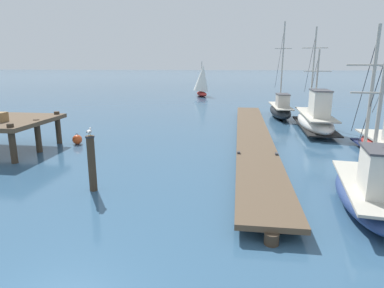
# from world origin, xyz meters

# --- Properties ---
(floating_dock) EXTENTS (2.50, 22.29, 0.53)m
(floating_dock) POSITION_xyz_m (4.55, 14.92, 0.36)
(floating_dock) COLOR brown
(floating_dock) RESTS_ON ground
(fishing_boat_1) EXTENTS (2.71, 6.66, 5.44)m
(fishing_boat_1) POSITION_xyz_m (7.42, 6.35, 0.59)
(fishing_boat_1) COLOR navy
(fishing_boat_1) RESTS_ON ground
(fishing_boat_2) EXTENTS (2.32, 8.54, 6.60)m
(fishing_boat_2) POSITION_xyz_m (8.73, 18.41, 0.78)
(fishing_boat_2) COLOR silver
(fishing_boat_2) RESTS_ON ground
(fishing_boat_3) EXTENTS (1.45, 6.56, 7.34)m
(fishing_boat_3) POSITION_xyz_m (7.31, 23.54, 0.67)
(fishing_boat_3) COLOR black
(fishing_boat_3) RESTS_ON ground
(mooring_piling) EXTENTS (0.30, 0.30, 1.92)m
(mooring_piling) POSITION_xyz_m (-1.44, 6.87, 1.00)
(mooring_piling) COLOR #3D3023
(mooring_piling) RESTS_ON ground
(perched_seagull) EXTENTS (0.17, 0.38, 0.27)m
(perched_seagull) POSITION_xyz_m (-1.44, 6.86, 2.07)
(perched_seagull) COLOR gold
(perched_seagull) RESTS_ON mooring_piling
(mooring_buoy) EXTENTS (0.51, 0.51, 0.58)m
(mooring_buoy) POSITION_xyz_m (-4.91, 13.21, 0.26)
(mooring_buoy) COLOR #E04C1E
(mooring_buoy) RESTS_ON ground
(distant_sailboat) EXTENTS (2.69, 4.05, 4.42)m
(distant_sailboat) POSITION_xyz_m (-0.22, 40.17, 1.97)
(distant_sailboat) COLOR #AD2823
(distant_sailboat) RESTS_ON ground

